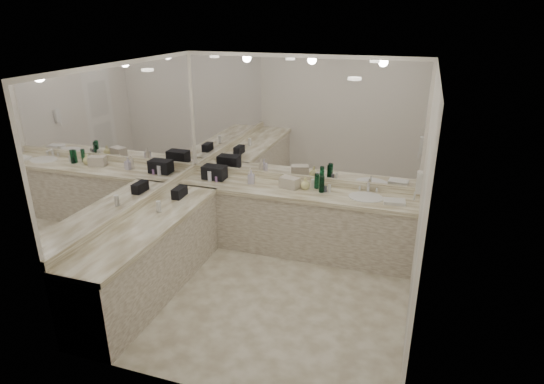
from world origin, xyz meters
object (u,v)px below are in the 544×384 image
(wall_phone, at_px, (419,182))
(soap_bottle_a, at_px, (250,175))
(hand_towel, at_px, (394,202))
(soap_bottle_b, at_px, (251,177))
(black_toiletry_bag, at_px, (214,173))
(sink, at_px, (366,198))
(cream_cosmetic_case, at_px, (290,183))
(soap_bottle_c, at_px, (305,183))

(wall_phone, height_order, soap_bottle_a, wall_phone)
(hand_towel, relative_size, soap_bottle_b, 1.40)
(wall_phone, height_order, black_toiletry_bag, wall_phone)
(sink, xyz_separation_m, soap_bottle_a, (-1.59, 0.07, 0.11))
(soap_bottle_b, bearing_deg, wall_phone, -13.67)
(wall_phone, bearing_deg, cream_cosmetic_case, 162.00)
(hand_towel, bearing_deg, sink, 167.45)
(sink, relative_size, soap_bottle_c, 2.72)
(cream_cosmetic_case, bearing_deg, soap_bottle_b, -163.17)
(soap_bottle_b, height_order, soap_bottle_c, soap_bottle_b)
(soap_bottle_c, bearing_deg, sink, -3.02)
(soap_bottle_a, height_order, soap_bottle_b, soap_bottle_a)
(wall_phone, bearing_deg, black_toiletry_bag, 168.95)
(wall_phone, relative_size, cream_cosmetic_case, 0.96)
(sink, xyz_separation_m, soap_bottle_c, (-0.80, 0.04, 0.09))
(hand_towel, bearing_deg, soap_bottle_c, 174.02)
(wall_phone, distance_m, soap_bottle_b, 2.25)
(sink, xyz_separation_m, hand_towel, (0.35, -0.08, 0.03))
(soap_bottle_b, bearing_deg, soap_bottle_a, 126.69)
(cream_cosmetic_case, distance_m, soap_bottle_b, 0.55)
(soap_bottle_b, bearing_deg, hand_towel, -3.14)
(sink, height_order, wall_phone, wall_phone)
(soap_bottle_a, xyz_separation_m, soap_bottle_c, (0.78, -0.02, -0.02))
(black_toiletry_bag, bearing_deg, soap_bottle_b, -0.45)
(hand_towel, bearing_deg, cream_cosmetic_case, 175.62)
(cream_cosmetic_case, distance_m, soap_bottle_a, 0.58)
(black_toiletry_bag, distance_m, soap_bottle_a, 0.52)
(black_toiletry_bag, xyz_separation_m, cream_cosmetic_case, (1.10, -0.00, -0.02))
(hand_towel, bearing_deg, soap_bottle_a, 175.74)
(soap_bottle_a, xyz_separation_m, soap_bottle_b, (0.03, -0.04, -0.01))
(cream_cosmetic_case, bearing_deg, hand_towel, 12.47)
(soap_bottle_b, bearing_deg, cream_cosmetic_case, -0.02)
(sink, distance_m, hand_towel, 0.36)
(sink, height_order, hand_towel, hand_towel)
(sink, xyz_separation_m, cream_cosmetic_case, (-1.01, 0.03, 0.08))
(sink, distance_m, soap_bottle_b, 1.56)
(cream_cosmetic_case, bearing_deg, sink, 15.39)
(sink, distance_m, soap_bottle_a, 1.59)
(black_toiletry_bag, relative_size, cream_cosmetic_case, 1.28)
(sink, relative_size, soap_bottle_a, 2.16)
(wall_phone, relative_size, soap_bottle_c, 1.48)
(black_toiletry_bag, xyz_separation_m, soap_bottle_a, (0.52, 0.04, 0.01))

